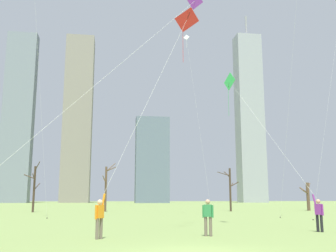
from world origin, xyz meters
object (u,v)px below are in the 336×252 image
(kite_flyer_midfield_right_red, at_px, (123,164))
(bare_tree_right_of_center, at_px, (34,187))
(bare_tree_left_of_center, at_px, (230,188))
(kite_flyer_midfield_left_green, at_px, (296,180))
(bare_tree_center, at_px, (106,186))
(distant_kite_low_near_trees_orange, at_px, (36,20))
(bare_tree_far_right_edge, at_px, (308,195))
(kite_flyer_far_back_purple, at_px, (14,167))
(distant_kite_drifting_left_white, at_px, (190,64))
(bystander_watching_nearby, at_px, (208,216))

(kite_flyer_midfield_right_red, relative_size, bare_tree_right_of_center, 2.00)
(bare_tree_left_of_center, bearing_deg, kite_flyer_midfield_right_red, -115.01)
(kite_flyer_midfield_left_green, xyz_separation_m, bare_tree_center, (-10.31, 31.00, 0.53))
(distant_kite_low_near_trees_orange, distance_m, bare_tree_center, 23.20)
(bare_tree_center, xyz_separation_m, bare_tree_far_right_edge, (27.12, -0.27, -1.13))
(bare_tree_far_right_edge, bearing_deg, distant_kite_low_near_trees_orange, -153.01)
(kite_flyer_far_back_purple, height_order, kite_flyer_midfield_right_red, kite_flyer_far_back_purple)
(distant_kite_drifting_left_white, bearing_deg, bare_tree_left_of_center, 56.13)
(kite_flyer_midfield_left_green, height_order, bare_tree_right_of_center, kite_flyer_midfield_left_green)
(kite_flyer_midfield_left_green, height_order, bystander_watching_nearby, kite_flyer_midfield_left_green)
(kite_flyer_midfield_right_red, height_order, bare_tree_far_right_edge, kite_flyer_midfield_right_red)
(bare_tree_center, bearing_deg, bare_tree_right_of_center, -172.26)
(bystander_watching_nearby, bearing_deg, bare_tree_left_of_center, 70.90)
(distant_kite_low_near_trees_orange, xyz_separation_m, bare_tree_right_of_center, (-2.20, 16.19, -14.17))
(kite_flyer_midfield_left_green, height_order, bare_tree_center, kite_flyer_midfield_left_green)
(bare_tree_center, height_order, bare_tree_far_right_edge, bare_tree_center)
(distant_kite_drifting_left_white, height_order, bare_tree_far_right_edge, distant_kite_drifting_left_white)
(kite_flyer_far_back_purple, distance_m, distant_kite_drifting_left_white, 28.31)
(distant_kite_low_near_trees_orange, relative_size, distant_kite_drifting_left_white, 1.06)
(bare_tree_far_right_edge, xyz_separation_m, bare_tree_right_of_center, (-35.75, -0.90, 0.94))
(kite_flyer_far_back_purple, xyz_separation_m, kite_flyer_midfield_right_red, (4.34, 1.20, 0.27))
(bare_tree_left_of_center, bearing_deg, bare_tree_right_of_center, 179.99)
(kite_flyer_midfield_right_red, bearing_deg, bare_tree_far_right_edge, 51.66)
(kite_flyer_midfield_right_red, xyz_separation_m, bare_tree_right_of_center, (-9.55, 32.23, -0.18))
(kite_flyer_midfield_right_red, xyz_separation_m, kite_flyer_midfield_left_green, (9.40, 2.41, -0.52))
(kite_flyer_midfield_left_green, distance_m, bare_tree_far_right_edge, 35.03)
(kite_flyer_far_back_purple, bearing_deg, kite_flyer_midfield_left_green, 14.71)
(bystander_watching_nearby, xyz_separation_m, distant_kite_low_near_trees_orange, (-11.20, 16.09, 16.25))
(bare_tree_center, bearing_deg, bystander_watching_nearby, -81.88)
(bystander_watching_nearby, relative_size, distant_kite_low_near_trees_orange, 0.08)
(kite_flyer_midfield_right_red, height_order, bystander_watching_nearby, kite_flyer_midfield_right_red)
(kite_flyer_midfield_left_green, bearing_deg, bare_tree_right_of_center, 122.42)
(bare_tree_center, height_order, bare_tree_right_of_center, bare_tree_center)
(kite_flyer_midfield_right_red, bearing_deg, kite_flyer_midfield_left_green, 14.36)
(kite_flyer_midfield_right_red, xyz_separation_m, distant_kite_drifting_left_white, (7.57, 21.11, 12.44))
(kite_flyer_midfield_right_red, bearing_deg, bare_tree_center, 91.57)
(distant_kite_low_near_trees_orange, distance_m, bare_tree_right_of_center, 21.63)
(kite_flyer_midfield_right_red, relative_size, distant_kite_low_near_trees_orange, 0.59)
(kite_flyer_midfield_right_red, xyz_separation_m, bare_tree_far_right_edge, (26.21, 33.14, -1.12))
(kite_flyer_midfield_left_green, xyz_separation_m, bare_tree_right_of_center, (-18.95, 29.83, 0.34))
(kite_flyer_far_back_purple, distance_m, kite_flyer_midfield_left_green, 14.21)
(distant_kite_low_near_trees_orange, bearing_deg, kite_flyer_far_back_purple, -80.14)
(bare_tree_far_right_edge, bearing_deg, kite_flyer_midfield_right_red, -128.34)
(bare_tree_left_of_center, bearing_deg, distant_kite_low_near_trees_orange, -144.13)
(kite_flyer_far_back_purple, distance_m, bare_tree_left_of_center, 38.64)
(bystander_watching_nearby, bearing_deg, kite_flyer_midfield_left_green, 23.87)
(kite_flyer_far_back_purple, xyz_separation_m, distant_kite_drifting_left_white, (11.92, 22.31, 12.71))
(distant_kite_low_near_trees_orange, relative_size, bare_tree_far_right_edge, 5.37)
(distant_kite_low_near_trees_orange, xyz_separation_m, distant_kite_drifting_left_white, (14.92, 5.07, -1.55))
(bare_tree_center, bearing_deg, distant_kite_low_near_trees_orange, -110.32)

